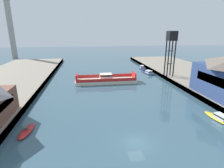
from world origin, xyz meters
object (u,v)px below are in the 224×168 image
(moored_boat_near_left, at_px, (148,73))
(smokestack_distant_a, at_px, (11,27))
(moored_boat_mid_left, at_px, (220,118))
(crane_tower, at_px, (171,41))
(chain_ferry, at_px, (106,80))
(moored_boat_near_right, at_px, (142,68))
(moored_boat_mid_right, at_px, (27,131))

(moored_boat_near_left, height_order, smokestack_distant_a, smokestack_distant_a)
(moored_boat_mid_left, bearing_deg, smokestack_distant_a, 126.56)
(moored_boat_near_left, height_order, crane_tower, crane_tower)
(moored_boat_near_left, bearing_deg, moored_boat_mid_left, -89.66)
(chain_ferry, height_order, smokestack_distant_a, smokestack_distant_a)
(moored_boat_mid_left, height_order, smokestack_distant_a, smokestack_distant_a)
(crane_tower, distance_m, smokestack_distant_a, 104.38)
(chain_ferry, distance_m, moored_boat_near_right, 29.02)
(moored_boat_near_left, distance_m, moored_boat_near_right, 10.68)
(crane_tower, relative_size, smokestack_distant_a, 0.43)
(moored_boat_near_left, xyz_separation_m, crane_tower, (4.60, -9.22, 13.47))
(moored_boat_near_left, distance_m, crane_tower, 16.96)
(moored_boat_near_right, height_order, moored_boat_mid_left, moored_boat_near_right)
(moored_boat_near_left, height_order, moored_boat_near_right, moored_boat_near_right)
(moored_boat_mid_right, relative_size, crane_tower, 0.35)
(chain_ferry, bearing_deg, moored_boat_mid_right, -120.41)
(moored_boat_near_right, bearing_deg, moored_boat_mid_right, -126.48)
(moored_boat_near_right, distance_m, crane_tower, 24.35)
(moored_boat_mid_left, xyz_separation_m, crane_tower, (4.36, 32.63, 13.54))
(moored_boat_near_right, relative_size, moored_boat_mid_left, 1.08)
(chain_ferry, height_order, moored_boat_mid_left, chain_ferry)
(moored_boat_mid_left, distance_m, crane_tower, 35.59)
(moored_boat_near_right, bearing_deg, moored_boat_mid_left, -90.37)
(moored_boat_mid_left, bearing_deg, moored_boat_near_right, 89.63)
(moored_boat_mid_left, bearing_deg, moored_boat_mid_right, 178.46)
(crane_tower, bearing_deg, moored_boat_mid_right, -143.09)
(moored_boat_mid_right, distance_m, smokestack_distant_a, 108.06)
(chain_ferry, relative_size, moored_boat_mid_left, 2.89)
(chain_ferry, xyz_separation_m, smokestack_distant_a, (-54.83, 69.00, 19.28))
(moored_boat_mid_left, bearing_deg, chain_ferry, 122.04)
(moored_boat_mid_left, xyz_separation_m, moored_boat_mid_right, (-37.73, 1.02, -0.26))
(chain_ferry, distance_m, moored_boat_mid_right, 35.48)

